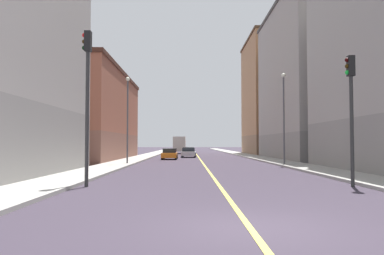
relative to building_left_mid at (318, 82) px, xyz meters
The scene contains 15 objects.
ground_plane 41.22m from the building_left_mid, 110.81° to the right, with size 400.00×400.00×0.00m, color #352D39.
sidewalk_left 16.19m from the building_left_mid, 120.30° to the left, with size 2.79×168.00×0.15m, color #9E9B93.
sidewalk_right 26.34m from the building_left_mid, 152.30° to the left, with size 2.79×168.00×0.15m, color #9E9B93.
lane_center_stripe 20.54m from the building_left_mid, 141.21° to the left, with size 0.16×154.00×0.01m, color #E5D14C.
building_left_mid is the anchor object (origin of this frame).
building_left_far 20.76m from the building_left_mid, 90.00° to the left, with size 10.90×16.79×20.13m.
building_right_midblock 28.85m from the building_left_mid, behind, with size 10.90×24.30×10.27m.
traffic_light_left_near 31.16m from the building_left_mid, 106.12° to the right, with size 0.40×0.32×5.73m.
traffic_light_right_near 35.97m from the building_left_mid, 124.25° to the right, with size 0.40×0.32×6.80m.
street_lamp_left_near 16.02m from the building_left_mid, 119.18° to the right, with size 0.36×0.36×7.76m.
street_lamp_right_near 24.72m from the building_left_mid, 150.01° to the right, with size 0.36×0.36×7.63m.
car_orange 19.90m from the building_left_mid, behind, with size 1.87×4.06×1.30m.
car_red 22.74m from the building_left_mid, 138.27° to the left, with size 1.93×4.46×1.32m.
car_silver 19.03m from the building_left_mid, 157.36° to the left, with size 2.09×4.32×1.32m.
box_truck 32.96m from the building_left_mid, 122.84° to the left, with size 2.34×7.61×3.15m.
Camera 1 is at (-1.35, -8.66, 1.86)m, focal length 36.10 mm.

